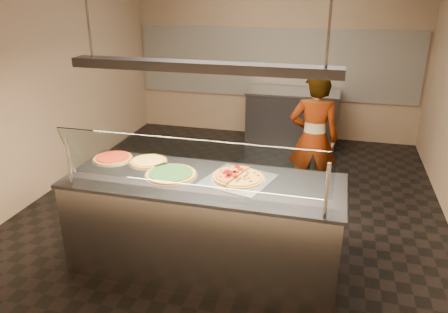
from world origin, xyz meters
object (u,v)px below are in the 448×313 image
(half_pizza_pepperoni, at_px, (226,175))
(prep_table, at_px, (292,118))
(heat_lamp_housing, at_px, (201,67))
(serving_counter, at_px, (204,224))
(sneeze_guard, at_px, (190,163))
(perforated_tray, at_px, (238,179))
(pizza_spinach, at_px, (171,174))
(half_pizza_sausage, at_px, (250,178))
(pizza_tomato, at_px, (113,158))
(worker, at_px, (313,139))
(pizza_cheese, at_px, (149,161))
(pizza_spatula, at_px, (154,163))

(half_pizza_pepperoni, height_order, prep_table, half_pizza_pepperoni)
(heat_lamp_housing, bearing_deg, serving_counter, -89.55)
(heat_lamp_housing, bearing_deg, sneeze_guard, -90.00)
(perforated_tray, distance_m, pizza_spinach, 0.63)
(half_pizza_sausage, bearing_deg, pizza_tomato, 173.73)
(half_pizza_pepperoni, relative_size, pizza_spinach, 1.03)
(prep_table, relative_size, worker, 0.92)
(serving_counter, xyz_separation_m, half_pizza_pepperoni, (0.19, 0.08, 0.50))
(pizza_cheese, bearing_deg, heat_lamp_housing, -20.96)
(pizza_spatula, distance_m, heat_lamp_housing, 1.15)
(pizza_cheese, relative_size, pizza_spatula, 1.40)
(serving_counter, distance_m, pizza_spatula, 0.76)
(pizza_tomato, relative_size, heat_lamp_housing, 0.18)
(prep_table, xyz_separation_m, worker, (0.48, -2.06, 0.36))
(pizza_spatula, height_order, heat_lamp_housing, heat_lamp_housing)
(serving_counter, height_order, pizza_spinach, pizza_spinach)
(half_pizza_pepperoni, bearing_deg, pizza_tomato, 172.71)
(prep_table, xyz_separation_m, heat_lamp_housing, (-0.39, -3.77, 1.48))
(pizza_cheese, distance_m, heat_lamp_housing, 1.22)
(pizza_cheese, bearing_deg, pizza_spinach, -35.94)
(half_pizza_sausage, distance_m, pizza_tomato, 1.46)
(pizza_spatula, height_order, worker, worker)
(pizza_spinach, xyz_separation_m, pizza_cheese, (-0.33, 0.24, -0.00))
(sneeze_guard, relative_size, pizza_tomato, 5.58)
(half_pizza_sausage, height_order, heat_lamp_housing, heat_lamp_housing)
(sneeze_guard, bearing_deg, prep_table, 84.55)
(pizza_spinach, bearing_deg, pizza_tomato, 162.16)
(sneeze_guard, relative_size, half_pizza_sausage, 4.52)
(heat_lamp_housing, bearing_deg, pizza_cheese, 159.04)
(half_pizza_sausage, bearing_deg, perforated_tray, 179.39)
(serving_counter, distance_m, pizza_tomato, 1.17)
(perforated_tray, height_order, heat_lamp_housing, heat_lamp_housing)
(serving_counter, xyz_separation_m, perforated_tray, (0.31, 0.08, 0.47))
(sneeze_guard, distance_m, prep_table, 4.20)
(perforated_tray, distance_m, pizza_cheese, 0.97)
(perforated_tray, xyz_separation_m, heat_lamp_housing, (-0.31, -0.08, 1.01))
(pizza_spatula, bearing_deg, worker, 47.02)
(perforated_tray, xyz_separation_m, pizza_spinach, (-0.62, -0.07, 0.01))
(perforated_tray, height_order, pizza_spatula, pizza_spatula)
(sneeze_guard, bearing_deg, half_pizza_pepperoni, 65.40)
(half_pizza_pepperoni, bearing_deg, prep_table, 86.94)
(pizza_spinach, height_order, worker, worker)
(pizza_spatula, bearing_deg, pizza_tomato, 172.35)
(pizza_spinach, bearing_deg, sneeze_guard, -47.87)
(prep_table, distance_m, heat_lamp_housing, 4.07)
(serving_counter, bearing_deg, sneeze_guard, -90.00)
(perforated_tray, height_order, pizza_cheese, pizza_cheese)
(pizza_cheese, height_order, pizza_spatula, pizza_spatula)
(pizza_spinach, distance_m, worker, 2.08)
(worker, bearing_deg, serving_counter, 59.07)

